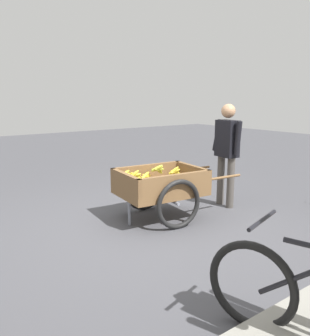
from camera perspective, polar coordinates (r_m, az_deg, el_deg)
name	(u,v)px	position (r m, az deg, el deg)	size (l,w,h in m)	color
ground_plane	(151,228)	(4.58, -0.62, -9.60)	(24.00, 24.00, 0.00)	#47474C
fruit_cart	(161,187)	(4.79, 0.89, -3.13)	(1.72, 1.00, 0.73)	brown
vendor_person	(227,147)	(5.38, 11.44, 3.39)	(0.23, 0.58, 1.53)	#4C4742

